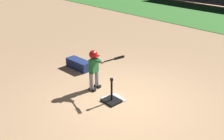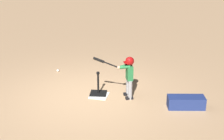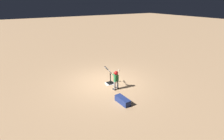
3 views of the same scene
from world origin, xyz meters
The scene contains 5 objects.
ground_plane centered at (0.00, 0.00, 0.00)m, with size 90.00×90.00×0.00m, color tan.
home_plate centered at (-0.28, -0.11, 0.01)m, with size 0.44×0.44×0.02m, color white.
batting_tee centered at (-0.25, -0.19, 0.08)m, with size 0.41×0.37×0.60m.
batter_child centered at (-0.99, -0.07, 0.66)m, with size 0.96×0.41×1.10m.
equipment_bag centered at (-2.34, 0.39, 0.14)m, with size 0.84×0.32×0.28m, color navy.
Camera 1 is at (3.66, -3.80, 3.21)m, focal length 42.00 mm.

